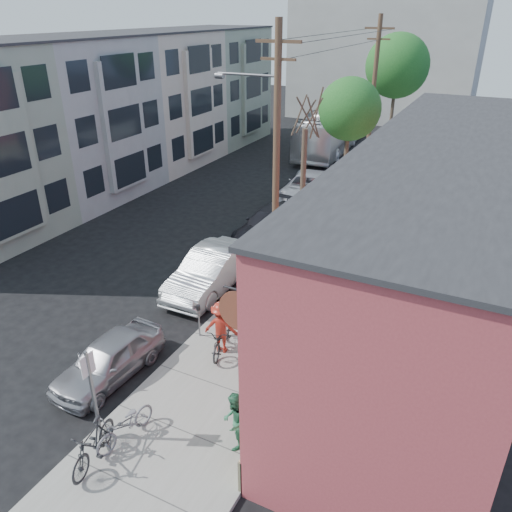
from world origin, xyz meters
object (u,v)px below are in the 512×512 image
at_px(tree_leafy_far, 397,66).
at_px(bus, 332,130).
at_px(parked_bike_a, 93,444).
at_px(parked_bike_b, 125,425).
at_px(parking_meter_near, 199,315).
at_px(car_0, 109,359).
at_px(patron_grey, 268,381).
at_px(car_2, 270,224).
at_px(tree_leafy_mid, 350,110).
at_px(cyclist, 222,327).
at_px(sign_post, 92,388).
at_px(patron_green, 235,421).
at_px(patio_chair_b, 274,406).
at_px(car_1, 211,270).
at_px(car_3, 308,188).
at_px(patio_chair_a, 258,413).
at_px(tree_bare, 302,193).
at_px(parking_meter_far, 296,226).
at_px(utility_pole_near, 275,149).

xyz_separation_m(tree_leafy_far, bus, (-4.86, 1.36, -5.12)).
bearing_deg(parked_bike_a, parked_bike_b, 63.69).
bearing_deg(parking_meter_near, car_0, -116.40).
xyz_separation_m(patron_grey, car_2, (-5.07, 11.01, -0.36)).
relative_size(tree_leafy_mid, parked_bike_b, 3.77).
relative_size(cyclist, car_0, 0.47).
distance_m(sign_post, parked_bike_b, 1.39).
distance_m(patron_green, parked_bike_a, 3.55).
height_order(cyclist, parked_bike_b, cyclist).
bearing_deg(bus, car_0, -88.19).
bearing_deg(bus, sign_post, -85.81).
xyz_separation_m(patio_chair_b, car_1, (-5.40, 5.66, 0.25)).
relative_size(tree_leafy_far, car_1, 1.73).
bearing_deg(tree_leafy_mid, patron_grey, -79.51).
bearing_deg(parked_bike_b, car_1, 114.36).
bearing_deg(car_3, cyclist, -84.72).
xyz_separation_m(parking_meter_near, tree_leafy_far, (0.55, 25.43, 5.83)).
distance_m(patio_chair_a, parked_bike_a, 4.27).
height_order(tree_bare, patron_grey, tree_bare).
distance_m(parking_meter_near, patio_chair_a, 4.68).
height_order(patron_green, parked_bike_b, patron_green).
bearing_deg(parking_meter_far, car_1, -104.81).
bearing_deg(parking_meter_far, tree_leafy_mid, 84.54).
distance_m(utility_pole_near, car_1, 5.49).
bearing_deg(patio_chair_a, patron_green, -126.57).
distance_m(tree_leafy_mid, cyclist, 15.54).
xyz_separation_m(patron_grey, car_3, (-5.32, 17.00, -0.30)).
relative_size(parking_meter_far, car_0, 0.31).
bearing_deg(car_3, sign_post, -90.05).
height_order(tree_leafy_far, patron_green, tree_leafy_far).
height_order(utility_pole_near, car_2, utility_pole_near).
relative_size(tree_leafy_far, cyclist, 4.81).
bearing_deg(cyclist, tree_bare, -96.72).
bearing_deg(utility_pole_near, patio_chair_b, -65.24).
distance_m(tree_bare, car_1, 5.59).
relative_size(tree_leafy_far, parked_bike_a, 4.62).
relative_size(parking_meter_near, bus, 0.10).
xyz_separation_m(patio_chair_b, bus, (-8.26, 29.21, 1.11)).
bearing_deg(patron_green, utility_pole_near, -178.45).
bearing_deg(tree_bare, utility_pole_near, -100.77).
xyz_separation_m(parking_meter_far, car_1, (-1.45, -5.48, -0.14)).
relative_size(parking_meter_near, patron_green, 0.75).
xyz_separation_m(patio_chair_b, parked_bike_a, (-3.41, -3.35, 0.14)).
bearing_deg(utility_pole_near, cyclist, -81.03).
xyz_separation_m(utility_pole_near, parked_bike_a, (0.40, -11.61, -4.68)).
bearing_deg(patron_green, parking_meter_far, 177.97).
xyz_separation_m(parking_meter_far, utility_pole_near, (0.14, -2.88, 4.43)).
height_order(parked_bike_a, car_0, car_0).
bearing_deg(car_2, patron_green, -64.55).
relative_size(sign_post, parking_meter_near, 2.26).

